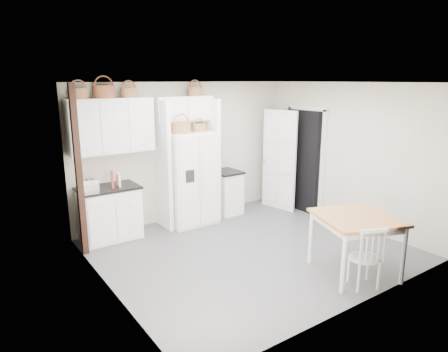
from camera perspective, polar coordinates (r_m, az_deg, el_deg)
floor at (r=6.49m, az=3.73°, el=-10.42°), size 4.50×4.50×0.00m
ceiling at (r=5.93m, az=4.12°, el=13.18°), size 4.50×4.50×0.00m
wall_back at (r=7.71m, az=-5.40°, el=3.55°), size 4.50×0.00×4.50m
wall_left at (r=5.03m, az=-16.57°, el=-2.43°), size 0.00×4.00×4.00m
wall_right at (r=7.66m, az=17.21°, el=2.93°), size 0.00×4.00×4.00m
refrigerator at (r=7.42m, az=-4.96°, el=-0.28°), size 0.89×0.72×1.73m
base_cab_left at (r=7.00m, az=-16.01°, el=-5.27°), size 0.94×0.60×0.87m
base_cab_right at (r=8.04m, az=0.34°, el=-2.44°), size 0.47×0.57×0.83m
dining_table at (r=5.88m, az=18.18°, el=-9.33°), size 1.29×1.29×0.84m
windsor_chair at (r=5.57m, az=19.44°, el=-10.95°), size 0.51×0.49×0.80m
counter_left at (r=6.87m, az=-16.26°, el=-1.67°), size 0.98×0.64×0.04m
counter_right at (r=7.94m, az=0.35°, el=0.58°), size 0.51×0.61×0.04m
toaster at (r=6.71m, az=-18.62°, el=-1.23°), size 0.28×0.18×0.18m
cookbook_red at (r=6.78m, az=-15.68°, el=-0.51°), size 0.08×0.18×0.26m
cookbook_cream at (r=6.82m, az=-14.86°, el=-0.56°), size 0.04×0.15×0.22m
basket_upper_a at (r=6.69m, az=-20.03°, el=11.01°), size 0.29×0.29×0.16m
basket_upper_b at (r=6.80m, az=-16.75°, el=11.45°), size 0.34×0.34×0.20m
basket_upper_c at (r=6.95m, az=-13.41°, el=11.50°), size 0.27×0.27×0.16m
basket_bridge_b at (r=7.51m, az=-4.16°, el=11.98°), size 0.28×0.28×0.16m
basket_fridge_a at (r=7.07m, az=-6.13°, el=6.86°), size 0.34×0.34×0.18m
basket_fridge_b at (r=7.25m, az=-3.58°, el=6.89°), size 0.25×0.25×0.13m
upper_cabinet at (r=6.86m, az=-15.84°, el=6.91°), size 1.40×0.34×0.90m
bridge_cabinet at (r=7.39m, az=-5.91°, el=9.54°), size 1.12×0.34×0.45m
fridge_panel_left at (r=7.18m, az=-8.78°, el=1.47°), size 0.08×0.60×2.30m
fridge_panel_right at (r=7.67m, az=-1.92°, el=2.40°), size 0.08×0.60×2.30m
trim_post at (r=6.31m, az=-20.04°, el=0.50°), size 0.09×0.09×2.60m
doorway_void at (r=8.29m, az=11.28°, el=2.12°), size 0.18×0.85×2.05m
door_slab at (r=8.28m, az=7.88°, el=2.23°), size 0.21×0.79×2.05m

